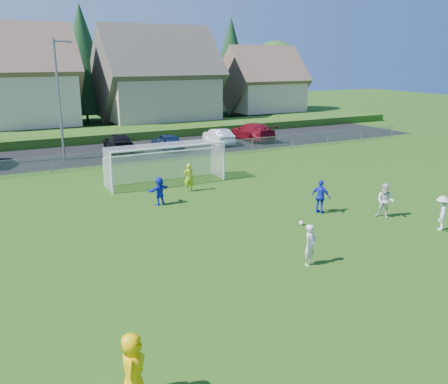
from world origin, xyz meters
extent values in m
plane|color=#193D0C|center=(0.00, 0.00, 0.00)|extent=(160.00, 160.00, 0.00)
plane|color=black|center=(0.00, 27.50, 0.01)|extent=(60.00, 60.00, 0.00)
cube|color=#1E420F|center=(0.00, 35.00, 0.40)|extent=(70.00, 6.00, 0.80)
sphere|color=white|center=(2.86, 5.57, 0.11)|extent=(0.22, 0.22, 0.22)
imported|color=#F2B804|center=(-7.76, -2.41, 0.89)|extent=(0.90, 1.03, 1.78)
imported|color=silver|center=(0.46, 1.81, 0.81)|extent=(0.69, 0.58, 1.62)
imported|color=silver|center=(7.15, 4.57, 0.86)|extent=(1.00, 1.06, 1.73)
imported|color=silver|center=(8.15, 2.10, 0.81)|extent=(1.20, 1.08, 1.62)
imported|color=#1427C1|center=(4.81, 6.62, 0.87)|extent=(0.82, 1.10, 1.73)
imported|color=#1427C1|center=(-1.93, 11.78, 0.77)|extent=(1.49, 0.97, 1.54)
imported|color=#ACCF18|center=(0.52, 13.50, 0.84)|extent=(0.63, 0.43, 1.67)
imported|color=black|center=(0.27, 27.79, 0.72)|extent=(2.48, 5.13, 1.44)
imported|color=#142346|center=(4.11, 26.34, 0.71)|extent=(1.87, 4.23, 1.42)
imported|color=white|center=(9.28, 26.84, 0.71)|extent=(1.79, 4.40, 1.42)
imported|color=maroon|center=(13.10, 27.33, 0.82)|extent=(2.62, 5.79, 1.65)
cylinder|color=white|center=(-3.65, 15.00, 1.22)|extent=(0.12, 0.12, 2.44)
cylinder|color=white|center=(3.65, 15.00, 1.22)|extent=(0.12, 0.12, 2.44)
cylinder|color=white|center=(0.00, 15.00, 2.44)|extent=(7.30, 0.12, 0.12)
cylinder|color=white|center=(-3.65, 16.80, 0.90)|extent=(0.08, 0.08, 1.80)
cylinder|color=white|center=(3.65, 16.80, 0.90)|extent=(0.08, 0.08, 1.80)
cylinder|color=white|center=(0.00, 16.80, 1.80)|extent=(7.30, 0.08, 0.08)
cube|color=silver|center=(0.00, 16.80, 0.90)|extent=(7.30, 0.02, 1.80)
cube|color=silver|center=(-3.65, 15.90, 1.22)|extent=(0.02, 1.80, 2.44)
cube|color=silver|center=(3.65, 15.90, 1.22)|extent=(0.02, 1.80, 2.44)
cube|color=silver|center=(0.00, 15.90, 2.44)|extent=(7.30, 1.80, 0.02)
cube|color=gray|center=(0.00, 22.00, 1.18)|extent=(52.00, 0.03, 0.03)
cube|color=gray|center=(0.00, 22.00, 0.60)|extent=(52.00, 0.02, 1.14)
cylinder|color=gray|center=(0.00, 22.00, 0.60)|extent=(0.06, 0.06, 1.20)
cylinder|color=gray|center=(26.00, 22.00, 0.60)|extent=(0.06, 0.06, 1.20)
cylinder|color=slate|center=(-4.50, 26.00, 4.50)|extent=(0.18, 0.18, 9.00)
cylinder|color=slate|center=(-4.00, 26.00, 8.80)|extent=(1.20, 0.12, 0.12)
cube|color=slate|center=(-3.40, 26.00, 8.75)|extent=(0.36, 0.18, 0.12)
cube|color=#C6B58E|center=(-6.00, 43.00, 3.55)|extent=(11.00, 9.00, 5.50)
pyramid|color=brown|center=(-6.00, 43.00, 11.26)|extent=(12.10, 9.90, 4.96)
cube|color=tan|center=(9.00, 42.00, 3.30)|extent=(12.00, 10.00, 5.00)
pyramid|color=#4C473F|center=(9.00, 42.00, 11.32)|extent=(13.20, 11.00, 5.52)
cube|color=tan|center=(24.00, 43.00, 2.80)|extent=(9.00, 8.00, 4.00)
pyramid|color=brown|center=(24.00, 43.00, 9.21)|extent=(9.90, 8.80, 4.41)
cylinder|color=#382616|center=(2.00, 48.00, 0.60)|extent=(0.30, 0.30, 1.20)
cone|color=#143819|center=(2.00, 48.00, 7.50)|extent=(7.28, 7.28, 12.60)
cylinder|color=#382616|center=(12.00, 50.00, 1.98)|extent=(0.36, 0.36, 3.96)
sphere|color=#2B5B19|center=(12.00, 50.00, 6.82)|extent=(8.36, 8.36, 8.36)
cylinder|color=#382616|center=(22.00, 48.00, 0.60)|extent=(0.30, 0.30, 1.20)
cone|color=#143819|center=(22.00, 48.00, 7.05)|extent=(6.76, 6.76, 11.70)
cylinder|color=#382616|center=(30.00, 49.00, 1.80)|extent=(0.36, 0.36, 3.60)
sphere|color=#2B5B19|center=(30.00, 49.00, 6.20)|extent=(7.60, 7.60, 7.60)
camera|label=1|loc=(-10.19, -11.49, 7.67)|focal=38.00mm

